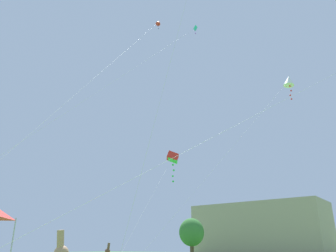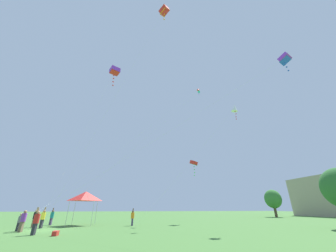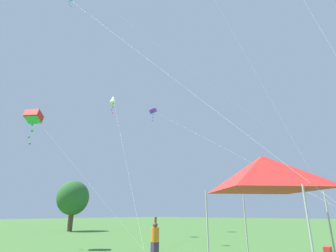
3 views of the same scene
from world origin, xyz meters
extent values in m
plane|color=#427033|center=(0.00, 0.00, 0.00)|extent=(220.00, 220.00, 0.00)
cylinder|color=brown|center=(-20.89, 42.84, 1.14)|extent=(0.60, 0.60, 2.28)
ellipsoid|color=#387533|center=(-20.89, 42.84, 4.01)|extent=(4.08, 3.67, 4.28)
cylinder|color=#B7B7BC|center=(-6.59, 1.29, 1.41)|extent=(0.05, 0.05, 2.83)
cylinder|color=#B7B7BC|center=(-3.76, 1.29, 1.41)|extent=(0.05, 0.05, 2.83)
cylinder|color=#B7B7BC|center=(-6.59, 4.12, 1.41)|extent=(0.05, 0.05, 2.83)
cylinder|color=#B7B7BC|center=(-3.76, 4.12, 1.41)|extent=(0.05, 0.05, 2.83)
pyramid|color=red|center=(-5.18, 2.71, 3.41)|extent=(3.14, 3.14, 1.15)
cube|color=red|center=(4.29, 2.90, 0.17)|extent=(0.67, 0.34, 0.33)
cube|color=#473860|center=(-3.60, 8.93, 0.40)|extent=(0.38, 0.21, 0.80)
cylinder|color=orange|center=(-3.60, 8.93, 1.13)|extent=(0.40, 0.40, 0.66)
sphere|color=brown|center=(-3.60, 8.93, 1.57)|extent=(0.25, 0.25, 0.25)
cylinder|color=brown|center=(-3.57, 8.94, 1.67)|extent=(0.21, 0.18, 0.57)
cube|color=#282833|center=(-2.37, -0.73, 0.42)|extent=(0.40, 0.22, 0.84)
cylinder|color=yellow|center=(-2.37, -0.73, 1.19)|extent=(0.42, 0.42, 0.69)
sphere|color=#896042|center=(-2.37, -0.73, 1.65)|extent=(0.26, 0.26, 0.26)
cylinder|color=#896042|center=(-2.39, -0.72, 1.76)|extent=(0.22, 0.19, 0.60)
cube|color=#282833|center=(3.63, 1.04, 0.42)|extent=(0.40, 0.22, 0.84)
cylinder|color=red|center=(3.63, 1.04, 1.18)|extent=(0.42, 0.42, 0.69)
sphere|color=tan|center=(3.63, 1.04, 1.65)|extent=(0.26, 0.26, 0.26)
cylinder|color=tan|center=(3.63, 1.00, 1.75)|extent=(0.15, 0.22, 0.60)
cube|color=brown|center=(-3.54, -1.99, 0.42)|extent=(0.41, 0.22, 0.85)
cylinder|color=black|center=(-3.54, -1.99, 1.20)|extent=(0.43, 0.43, 0.70)
sphere|color=tan|center=(-3.54, -1.99, 1.67)|extent=(0.27, 0.27, 0.27)
cylinder|color=tan|center=(-3.57, -1.98, 1.77)|extent=(0.22, 0.19, 0.60)
cube|color=#282833|center=(0.50, -1.59, 0.36)|extent=(0.34, 0.19, 0.71)
cylinder|color=slate|center=(0.50, -1.59, 1.01)|extent=(0.36, 0.36, 0.59)
sphere|color=tan|center=(0.50, -1.59, 1.40)|extent=(0.22, 0.22, 0.22)
cube|color=#473860|center=(-6.30, -1.17, 0.41)|extent=(0.39, 0.21, 0.82)
cylinder|color=teal|center=(-6.30, -1.17, 1.15)|extent=(0.41, 0.41, 0.67)
sphere|color=brown|center=(-6.30, -1.17, 1.61)|extent=(0.26, 0.26, 0.26)
cylinder|color=brown|center=(-6.32, -1.19, 1.71)|extent=(0.21, 0.21, 0.58)
cube|color=brown|center=(1.21, -1.02, 0.42)|extent=(0.40, 0.22, 0.84)
cylinder|color=purple|center=(1.21, -1.02, 1.19)|extent=(0.42, 0.42, 0.70)
sphere|color=#896042|center=(1.21, -1.02, 1.66)|extent=(0.26, 0.26, 0.26)
cylinder|color=silver|center=(-4.68, 1.23, 12.30)|extent=(1.95, 5.62, 24.60)
cube|color=purple|center=(-5.64, 4.04, 24.60)|extent=(1.97, 2.05, 0.99)
cube|color=red|center=(-5.64, 4.04, 24.15)|extent=(1.81, 1.90, 0.16)
sphere|color=red|center=(-5.70, 3.97, 23.59)|extent=(0.25, 0.25, 0.25)
sphere|color=red|center=(-5.63, 4.03, 22.88)|extent=(0.25, 0.25, 0.25)
sphere|color=red|center=(-5.63, 4.02, 22.17)|extent=(0.25, 0.25, 0.25)
sphere|color=red|center=(-5.68, 4.06, 21.47)|extent=(0.25, 0.25, 0.25)
cylinder|color=silver|center=(-0.39, 15.33, 7.04)|extent=(6.41, 11.62, 14.08)
cone|color=white|center=(2.81, 21.14, 14.08)|extent=(1.20, 1.23, 1.02)
sphere|color=red|center=(2.85, 21.10, 13.56)|extent=(0.13, 0.13, 0.13)
sphere|color=red|center=(2.86, 21.18, 13.20)|extent=(0.13, 0.13, 0.13)
sphere|color=red|center=(2.75, 21.19, 12.84)|extent=(0.13, 0.13, 0.13)
sphere|color=red|center=(2.82, 21.13, 12.48)|extent=(0.13, 0.13, 0.13)
cylinder|color=silver|center=(-5.27, 9.96, 13.31)|extent=(11.66, 23.75, 26.63)
cone|color=red|center=(-11.10, 21.83, 26.63)|extent=(0.75, 0.88, 0.79)
sphere|color=black|center=(-11.09, 21.84, 26.27)|extent=(0.09, 0.09, 0.09)
sphere|color=black|center=(-11.10, 21.77, 26.02)|extent=(0.09, 0.09, 0.09)
sphere|color=black|center=(-11.09, 21.87, 25.77)|extent=(0.09, 0.09, 0.09)
cylinder|color=silver|center=(5.79, 10.18, 7.73)|extent=(9.82, 24.34, 15.47)
cube|color=purple|center=(10.69, 22.35, 15.46)|extent=(1.23, 1.14, 1.00)
cube|color=blue|center=(10.69, 22.35, 15.19)|extent=(0.98, 1.02, 0.56)
sphere|color=blue|center=(10.64, 22.29, 14.87)|extent=(0.15, 0.15, 0.15)
sphere|color=blue|center=(10.63, 22.34, 14.46)|extent=(0.15, 0.15, 0.15)
sphere|color=blue|center=(10.63, 22.43, 14.04)|extent=(0.15, 0.15, 0.15)
cylinder|color=silver|center=(-5.22, 8.82, 10.61)|extent=(1.50, 20.86, 21.23)
pyramid|color=#2DBCD1|center=(-4.50, 19.25, 21.25)|extent=(0.49, 0.60, 0.42)
sphere|color=purple|center=(-4.51, 19.24, 20.94)|extent=(0.07, 0.07, 0.07)
sphere|color=purple|center=(-4.53, 19.31, 20.74)|extent=(0.07, 0.07, 0.07)
sphere|color=purple|center=(-4.41, 19.18, 20.54)|extent=(0.07, 0.07, 0.07)
cylinder|color=silver|center=(-5.09, 13.57, 4.36)|extent=(2.69, 9.25, 8.73)
cube|color=red|center=(-6.43, 18.19, 8.72)|extent=(1.40, 1.42, 0.87)
cube|color=green|center=(-6.43, 18.19, 8.43)|extent=(1.20, 1.22, 0.37)
sphere|color=green|center=(-6.42, 18.21, 8.07)|extent=(0.16, 0.16, 0.16)
sphere|color=green|center=(-6.36, 18.22, 7.61)|extent=(0.16, 0.16, 0.16)
sphere|color=green|center=(-6.48, 18.26, 7.16)|extent=(0.16, 0.16, 0.16)
sphere|color=green|center=(-6.39, 18.18, 6.70)|extent=(0.16, 0.16, 0.16)
cylinder|color=silver|center=(3.96, 6.45, 14.71)|extent=(0.38, 9.90, 29.42)
cube|color=red|center=(3.77, 11.40, 29.42)|extent=(1.71, 1.76, 1.45)
cube|color=orange|center=(3.77, 11.40, 29.05)|extent=(1.58, 1.33, 0.85)
sphere|color=orange|center=(3.77, 11.45, 28.60)|extent=(0.20, 0.20, 0.20)
sphere|color=orange|center=(3.79, 11.39, 28.02)|extent=(0.20, 0.20, 0.20)
sphere|color=orange|center=(3.81, 11.41, 27.45)|extent=(0.20, 0.20, 0.20)
camera|label=1|loc=(9.04, -2.88, 1.74)|focal=35.00mm
camera|label=2|loc=(22.45, 8.42, 2.00)|focal=20.00mm
camera|label=3|loc=(-13.96, -0.32, 2.14)|focal=28.00mm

